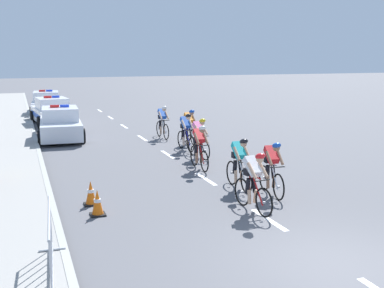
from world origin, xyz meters
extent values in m
plane|color=#56565B|center=(0.00, 0.00, 0.00)|extent=(160.00, 160.00, 0.00)
cube|color=#9E9E99|center=(-4.72, 14.00, 0.07)|extent=(0.16, 60.00, 0.13)
cube|color=white|center=(0.00, 2.72, 0.00)|extent=(0.14, 1.60, 0.01)
cube|color=white|center=(0.00, 6.72, 0.00)|extent=(0.14, 1.60, 0.01)
cube|color=white|center=(0.00, 10.72, 0.00)|extent=(0.14, 1.60, 0.01)
cube|color=white|center=(0.00, 14.72, 0.00)|extent=(0.14, 1.60, 0.01)
cube|color=white|center=(0.00, 18.72, 0.00)|extent=(0.14, 1.60, 0.01)
cube|color=white|center=(0.00, 22.72, 0.00)|extent=(0.14, 1.60, 0.01)
cube|color=white|center=(0.00, 26.72, 0.00)|extent=(0.14, 1.60, 0.01)
torus|color=black|center=(-0.03, 2.94, 0.36)|extent=(0.11, 0.72, 0.72)
cylinder|color=#99999E|center=(-0.03, 2.94, 0.36)|extent=(0.07, 0.07, 0.06)
torus|color=black|center=(-0.12, 3.93, 0.36)|extent=(0.11, 0.72, 0.72)
cylinder|color=#99999E|center=(-0.12, 3.93, 0.36)|extent=(0.07, 0.07, 0.06)
cylinder|color=#B21919|center=(-0.07, 3.38, 0.90)|extent=(0.09, 0.55, 0.04)
cylinder|color=#B21919|center=(-0.05, 3.21, 0.58)|extent=(0.08, 0.48, 0.63)
cylinder|color=#B21919|center=(-0.08, 3.58, 0.60)|extent=(0.04, 0.04, 0.65)
cylinder|color=black|center=(-0.03, 3.03, 0.88)|extent=(0.42, 0.07, 0.03)
cube|color=black|center=(-0.08, 3.58, 0.94)|extent=(0.12, 0.23, 0.05)
cube|color=white|center=(-0.07, 3.46, 1.14)|extent=(0.33, 0.56, 0.47)
cube|color=black|center=(-0.08, 3.57, 0.98)|extent=(0.30, 0.22, 0.18)
cylinder|color=black|center=(0.01, 3.53, 0.64)|extent=(0.13, 0.23, 0.40)
cylinder|color=tan|center=(0.02, 3.45, 0.37)|extent=(0.10, 0.16, 0.36)
cylinder|color=black|center=(-0.17, 3.51, 0.64)|extent=(0.12, 0.18, 0.40)
cylinder|color=tan|center=(-0.16, 3.43, 0.37)|extent=(0.10, 0.13, 0.36)
cylinder|color=tan|center=(0.11, 3.26, 1.09)|extent=(0.11, 0.41, 0.35)
cylinder|color=tan|center=(-0.21, 3.23, 1.09)|extent=(0.11, 0.41, 0.35)
sphere|color=tan|center=(-0.05, 3.16, 1.38)|extent=(0.19, 0.19, 0.19)
ellipsoid|color=red|center=(-0.04, 3.15, 1.45)|extent=(0.26, 0.33, 0.24)
torus|color=black|center=(1.00, 4.01, 0.36)|extent=(0.12, 0.72, 0.72)
cylinder|color=#99999E|center=(1.00, 4.01, 0.36)|extent=(0.07, 0.07, 0.06)
torus|color=black|center=(1.11, 5.01, 0.36)|extent=(0.12, 0.72, 0.72)
cylinder|color=#99999E|center=(1.11, 5.01, 0.36)|extent=(0.07, 0.07, 0.06)
cylinder|color=white|center=(1.05, 4.46, 0.90)|extent=(0.10, 0.55, 0.04)
cylinder|color=white|center=(1.03, 4.28, 0.58)|extent=(0.09, 0.48, 0.63)
cylinder|color=white|center=(1.07, 4.66, 0.60)|extent=(0.04, 0.04, 0.65)
cylinder|color=black|center=(1.01, 4.11, 0.88)|extent=(0.42, 0.07, 0.03)
cube|color=black|center=(1.07, 4.66, 0.94)|extent=(0.12, 0.23, 0.05)
cube|color=red|center=(1.06, 4.53, 1.14)|extent=(0.34, 0.58, 0.45)
cube|color=black|center=(1.07, 4.65, 0.98)|extent=(0.30, 0.23, 0.18)
cylinder|color=black|center=(1.15, 4.59, 0.64)|extent=(0.13, 0.23, 0.40)
cylinder|color=#9E7051|center=(1.14, 4.51, 0.37)|extent=(0.11, 0.16, 0.36)
cylinder|color=black|center=(0.97, 4.61, 0.64)|extent=(0.13, 0.18, 0.40)
cylinder|color=#9E7051|center=(0.97, 4.53, 0.37)|extent=(0.10, 0.13, 0.36)
cylinder|color=#9E7051|center=(1.19, 4.30, 1.09)|extent=(0.12, 0.41, 0.35)
cylinder|color=#9E7051|center=(0.87, 4.34, 1.09)|extent=(0.12, 0.41, 0.35)
sphere|color=#9E7051|center=(1.02, 4.23, 1.38)|extent=(0.19, 0.19, 0.19)
ellipsoid|color=blue|center=(1.02, 4.22, 1.45)|extent=(0.26, 0.34, 0.24)
torus|color=black|center=(0.47, 4.87, 0.36)|extent=(0.05, 0.72, 0.72)
cylinder|color=#99999E|center=(0.47, 4.87, 0.36)|extent=(0.06, 0.06, 0.06)
torus|color=black|center=(0.48, 5.87, 0.36)|extent=(0.05, 0.72, 0.72)
cylinder|color=#99999E|center=(0.48, 5.87, 0.36)|extent=(0.06, 0.06, 0.06)
cylinder|color=white|center=(0.48, 5.32, 0.90)|extent=(0.04, 0.55, 0.04)
cylinder|color=white|center=(0.48, 5.14, 0.58)|extent=(0.05, 0.48, 0.63)
cylinder|color=white|center=(0.48, 5.52, 0.60)|extent=(0.04, 0.04, 0.65)
cylinder|color=black|center=(0.48, 4.97, 0.88)|extent=(0.42, 0.03, 0.03)
cube|color=black|center=(0.48, 5.52, 0.94)|extent=(0.10, 0.22, 0.05)
cube|color=#19B2B7|center=(0.48, 5.39, 1.14)|extent=(0.29, 0.54, 0.47)
cube|color=black|center=(0.48, 5.51, 0.98)|extent=(0.28, 0.20, 0.18)
cylinder|color=black|center=(0.57, 5.46, 0.64)|extent=(0.11, 0.22, 0.40)
cylinder|color=tan|center=(0.57, 5.38, 0.37)|extent=(0.09, 0.15, 0.36)
cylinder|color=black|center=(0.39, 5.46, 0.64)|extent=(0.11, 0.17, 0.40)
cylinder|color=tan|center=(0.39, 5.38, 0.37)|extent=(0.09, 0.12, 0.36)
cylinder|color=tan|center=(0.64, 5.18, 1.09)|extent=(0.08, 0.40, 0.35)
cylinder|color=tan|center=(0.32, 5.18, 1.09)|extent=(0.08, 0.40, 0.35)
sphere|color=tan|center=(0.48, 5.09, 1.38)|extent=(0.19, 0.19, 0.19)
ellipsoid|color=black|center=(0.48, 5.08, 1.45)|extent=(0.23, 0.32, 0.24)
torus|color=black|center=(0.30, 7.59, 0.36)|extent=(0.05, 0.72, 0.72)
cylinder|color=#99999E|center=(0.30, 7.59, 0.36)|extent=(0.06, 0.06, 0.06)
torus|color=black|center=(0.30, 8.59, 0.36)|extent=(0.05, 0.72, 0.72)
cylinder|color=#99999E|center=(0.30, 8.59, 0.36)|extent=(0.06, 0.06, 0.06)
cylinder|color=#B21919|center=(0.30, 8.04, 0.90)|extent=(0.04, 0.55, 0.04)
cylinder|color=#B21919|center=(0.30, 7.86, 0.58)|extent=(0.04, 0.48, 0.63)
cylinder|color=#B21919|center=(0.30, 8.24, 0.60)|extent=(0.04, 0.04, 0.65)
cylinder|color=black|center=(0.30, 7.69, 0.88)|extent=(0.42, 0.03, 0.03)
cube|color=black|center=(0.30, 8.24, 0.94)|extent=(0.10, 0.22, 0.05)
cube|color=red|center=(0.30, 8.11, 1.14)|extent=(0.28, 0.55, 0.45)
cube|color=black|center=(0.30, 8.23, 0.98)|extent=(0.28, 0.20, 0.18)
cylinder|color=black|center=(0.39, 8.18, 0.64)|extent=(0.11, 0.22, 0.40)
cylinder|color=#9E7051|center=(0.39, 8.10, 0.37)|extent=(0.09, 0.15, 0.36)
cylinder|color=black|center=(0.21, 8.18, 0.64)|extent=(0.11, 0.17, 0.40)
cylinder|color=#9E7051|center=(0.21, 8.10, 0.37)|extent=(0.09, 0.12, 0.36)
cylinder|color=#9E7051|center=(0.46, 7.90, 1.09)|extent=(0.08, 0.40, 0.35)
cylinder|color=#9E7051|center=(0.14, 7.90, 1.09)|extent=(0.08, 0.40, 0.35)
sphere|color=#9E7051|center=(0.30, 7.81, 1.38)|extent=(0.19, 0.19, 0.19)
ellipsoid|color=white|center=(0.30, 7.80, 1.45)|extent=(0.23, 0.32, 0.24)
torus|color=black|center=(0.98, 9.26, 0.36)|extent=(0.13, 0.72, 0.72)
cylinder|color=#99999E|center=(0.98, 9.26, 0.36)|extent=(0.07, 0.07, 0.06)
torus|color=black|center=(0.86, 10.25, 0.36)|extent=(0.13, 0.72, 0.72)
cylinder|color=#99999E|center=(0.86, 10.25, 0.36)|extent=(0.07, 0.07, 0.06)
cylinder|color=black|center=(0.93, 9.71, 0.90)|extent=(0.10, 0.55, 0.04)
cylinder|color=black|center=(0.95, 9.53, 0.58)|extent=(0.10, 0.48, 0.63)
cylinder|color=black|center=(0.90, 9.90, 0.60)|extent=(0.04, 0.04, 0.65)
cylinder|color=black|center=(0.97, 9.36, 0.88)|extent=(0.42, 0.08, 0.03)
cube|color=black|center=(0.90, 9.90, 0.94)|extent=(0.13, 0.23, 0.05)
cube|color=pink|center=(0.92, 9.78, 1.14)|extent=(0.34, 0.57, 0.47)
cube|color=black|center=(0.90, 9.89, 0.98)|extent=(0.30, 0.23, 0.18)
cylinder|color=black|center=(1.00, 9.86, 0.64)|extent=(0.14, 0.23, 0.40)
cylinder|color=tan|center=(1.01, 9.78, 0.37)|extent=(0.11, 0.16, 0.36)
cylinder|color=black|center=(0.82, 9.83, 0.64)|extent=(0.13, 0.18, 0.40)
cylinder|color=tan|center=(0.83, 9.75, 0.37)|extent=(0.10, 0.13, 0.36)
cylinder|color=tan|center=(1.10, 9.59, 1.09)|extent=(0.12, 0.41, 0.35)
cylinder|color=tan|center=(0.79, 9.55, 1.09)|extent=(0.12, 0.41, 0.35)
sphere|color=tan|center=(0.95, 9.48, 1.38)|extent=(0.19, 0.19, 0.19)
ellipsoid|color=yellow|center=(0.96, 9.47, 1.45)|extent=(0.27, 0.34, 0.24)
torus|color=black|center=(0.98, 10.81, 0.36)|extent=(0.09, 0.73, 0.72)
cylinder|color=#99999E|center=(0.98, 10.81, 0.36)|extent=(0.06, 0.06, 0.06)
torus|color=black|center=(0.92, 11.81, 0.36)|extent=(0.09, 0.73, 0.72)
cylinder|color=#99999E|center=(0.92, 11.81, 0.36)|extent=(0.06, 0.06, 0.06)
cylinder|color=#1E1E99|center=(0.95, 11.26, 0.90)|extent=(0.07, 0.55, 0.04)
cylinder|color=#1E1E99|center=(0.96, 11.09, 0.58)|extent=(0.07, 0.48, 0.63)
cylinder|color=#1E1E99|center=(0.94, 11.46, 0.60)|extent=(0.04, 0.04, 0.65)
cylinder|color=black|center=(0.97, 10.91, 0.88)|extent=(0.42, 0.05, 0.03)
cube|color=black|center=(0.94, 11.46, 0.94)|extent=(0.11, 0.23, 0.05)
cube|color=blue|center=(0.95, 11.34, 1.14)|extent=(0.31, 0.56, 0.47)
cube|color=black|center=(0.94, 11.45, 0.98)|extent=(0.29, 0.22, 0.18)
cylinder|color=black|center=(1.03, 11.41, 0.64)|extent=(0.12, 0.23, 0.40)
cylinder|color=beige|center=(1.04, 11.33, 0.37)|extent=(0.10, 0.16, 0.36)
cylinder|color=black|center=(0.85, 11.39, 0.64)|extent=(0.12, 0.17, 0.40)
cylinder|color=beige|center=(0.86, 11.31, 0.37)|extent=(0.10, 0.13, 0.36)
cylinder|color=beige|center=(1.12, 11.13, 1.09)|extent=(0.10, 0.40, 0.35)
cylinder|color=beige|center=(0.80, 11.11, 1.09)|extent=(0.10, 0.40, 0.35)
sphere|color=beige|center=(0.96, 11.04, 1.38)|extent=(0.19, 0.19, 0.19)
ellipsoid|color=black|center=(0.97, 11.03, 1.45)|extent=(0.25, 0.33, 0.24)
torus|color=black|center=(1.61, 12.15, 0.36)|extent=(0.08, 0.73, 0.72)
cylinder|color=#99999E|center=(1.61, 12.15, 0.36)|extent=(0.06, 0.06, 0.06)
torus|color=black|center=(1.56, 13.15, 0.36)|extent=(0.08, 0.73, 0.72)
cylinder|color=#99999E|center=(1.56, 13.15, 0.36)|extent=(0.06, 0.06, 0.06)
cylinder|color=white|center=(1.59, 12.60, 0.90)|extent=(0.07, 0.55, 0.04)
cylinder|color=white|center=(1.60, 12.43, 0.58)|extent=(0.07, 0.48, 0.63)
cylinder|color=white|center=(1.58, 12.80, 0.60)|extent=(0.04, 0.04, 0.65)
cylinder|color=black|center=(1.61, 12.25, 0.88)|extent=(0.42, 0.05, 0.03)
cube|color=black|center=(1.58, 12.80, 0.94)|extent=(0.11, 0.23, 0.05)
cube|color=orange|center=(1.58, 12.68, 1.14)|extent=(0.31, 0.56, 0.45)
cube|color=black|center=(1.58, 12.79, 0.98)|extent=(0.29, 0.22, 0.18)
cylinder|color=black|center=(1.67, 12.75, 0.64)|extent=(0.12, 0.23, 0.40)
cylinder|color=#9E7051|center=(1.67, 12.67, 0.37)|extent=(0.10, 0.16, 0.36)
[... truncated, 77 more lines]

